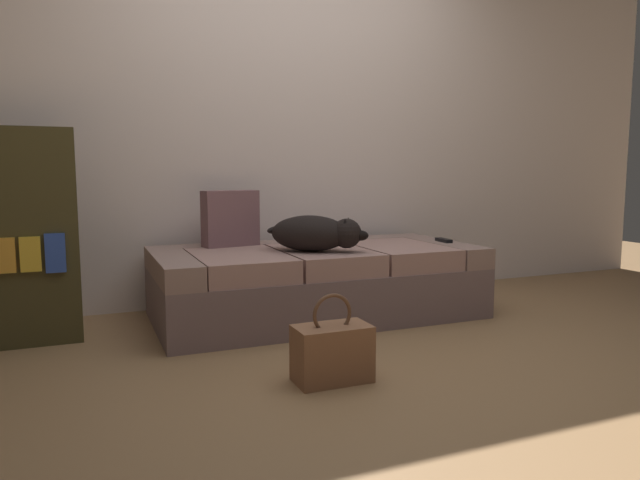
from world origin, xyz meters
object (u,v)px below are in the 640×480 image
object	(u,v)px
handbag	(332,352)
bookshelf	(20,237)
tv_remote	(444,240)
throw_pillow	(230,218)
couch	(317,282)
dog_dark	(316,233)

from	to	relation	value
handbag	bookshelf	distance (m)	1.74
handbag	bookshelf	bearing A→B (deg)	137.64
tv_remote	handbag	world-z (taller)	tv_remote
tv_remote	handbag	distance (m)	1.59
bookshelf	throw_pillow	bearing A→B (deg)	8.76
couch	bookshelf	distance (m)	1.64
couch	handbag	size ratio (longest dim) A/B	5.08
couch	bookshelf	world-z (taller)	bookshelf
dog_dark	couch	bearing A→B (deg)	66.64
bookshelf	dog_dark	bearing A→B (deg)	-9.18
couch	handbag	world-z (taller)	couch
dog_dark	throw_pillow	xyz separation A→B (m)	(-0.39, 0.42, 0.07)
couch	throw_pillow	xyz separation A→B (m)	(-0.46, 0.26, 0.38)
couch	tv_remote	xyz separation A→B (m)	(0.86, -0.07, 0.22)
couch	dog_dark	xyz separation A→B (m)	(-0.07, -0.16, 0.32)
throw_pillow	couch	bearing A→B (deg)	-29.41
dog_dark	tv_remote	size ratio (longest dim) A/B	3.67
handbag	bookshelf	xyz separation A→B (m)	(-1.25, 1.14, 0.42)
couch	dog_dark	size ratio (longest dim) A/B	3.49
couch	bookshelf	size ratio (longest dim) A/B	1.75
throw_pillow	bookshelf	bearing A→B (deg)	-171.24
couch	bookshelf	xyz separation A→B (m)	(-1.60, 0.09, 0.34)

